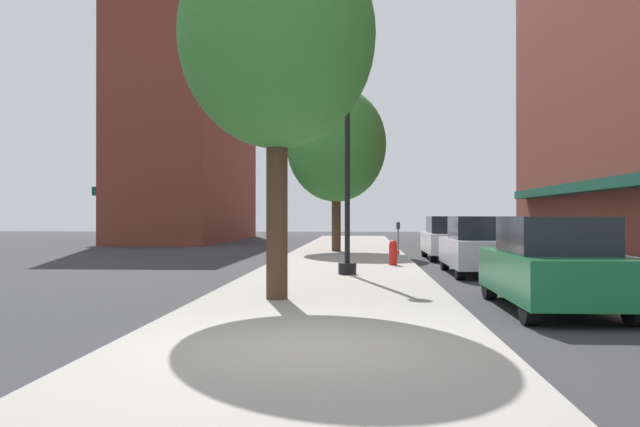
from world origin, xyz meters
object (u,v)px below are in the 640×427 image
car_silver (480,246)px  fire_hydrant (393,252)px  tree_near (277,37)px  tree_mid (336,145)px  parking_meter_near (398,235)px  car_white (449,238)px  car_green (552,265)px  lamppost (347,158)px

car_silver → fire_hydrant: bearing=137.5°
tree_near → tree_mid: 17.07m
parking_meter_near → car_white: (1.95, 0.17, -0.14)m
tree_mid → car_silver: bearing=-66.5°
tree_mid → car_green: bearing=-75.7°
parking_meter_near → tree_mid: 5.94m
fire_hydrant → tree_mid: size_ratio=0.11×
car_silver → parking_meter_near: bearing=104.8°
fire_hydrant → car_silver: bearing=-40.8°
fire_hydrant → car_green: 9.57m
lamppost → tree_near: bearing=-102.6°
tree_near → car_green: bearing=-5.4°
fire_hydrant → parking_meter_near: size_ratio=0.60×
car_white → car_silver: bearing=-92.1°
parking_meter_near → car_white: car_white is taller
car_green → lamppost: bearing=123.7°
car_silver → car_white: same height
lamppost → car_white: size_ratio=1.37×
parking_meter_near → car_silver: size_ratio=0.30×
lamppost → fire_hydrant: size_ratio=7.47×
lamppost → parking_meter_near: 8.46m
car_silver → car_white: bearing=88.3°
fire_hydrant → car_green: car_green is taller
car_green → parking_meter_near: bearing=99.2°
lamppost → tree_near: tree_near is taller
tree_near → car_green: tree_near is taller
tree_mid → fire_hydrant: bearing=-75.6°
parking_meter_near → tree_near: 14.25m
tree_mid → car_silver: 11.92m
fire_hydrant → car_silver: (2.35, -2.03, 0.29)m
lamppost → car_white: lamppost is taller
fire_hydrant → car_silver: size_ratio=0.18×
car_green → car_silver: 7.24m
lamppost → tree_near: (-1.20, -5.37, 1.82)m
tree_mid → car_silver: tree_mid is taller
tree_mid → car_white: (4.47, -3.56, -4.01)m
parking_meter_near → car_green: (1.95, -13.79, -0.14)m
fire_hydrant → tree_mid: 9.55m
tree_mid → parking_meter_near: bearing=-56.0°
tree_near → tree_mid: tree_mid is taller
fire_hydrant → car_green: bearing=-75.8°
parking_meter_near → car_silver: car_silver is taller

